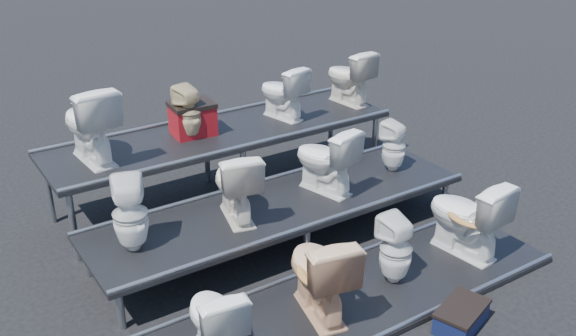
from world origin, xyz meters
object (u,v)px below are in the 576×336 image
toilet_5 (236,184)px  toilet_6 (325,159)px  toilet_8 (89,123)px  step_stool (461,318)px  toilet_1 (319,272)px  toilet_3 (466,216)px  toilet_2 (396,249)px  toilet_11 (349,77)px  toilet_0 (214,319)px  red_crate (193,120)px  toilet_10 (282,92)px  toilet_4 (130,214)px  toilet_7 (394,146)px  toilet_9 (189,113)px

toilet_5 → toilet_6: (1.11, 0.00, -0.00)m
toilet_8 → step_stool: (2.09, -3.40, -1.19)m
toilet_6 → toilet_8: (-2.12, 1.30, 0.45)m
toilet_6 → step_stool: 2.23m
toilet_1 → toilet_6: toilet_6 is taller
toilet_8 → toilet_6: bearing=144.9°
toilet_3 → toilet_2: bearing=-6.6°
toilet_5 → toilet_11: toilet_11 is taller
toilet_0 → toilet_11: (3.36, 2.60, 0.81)m
toilet_6 → red_crate: toilet_6 is taller
toilet_3 → toilet_10: toilet_10 is taller
red_crate → step_stool: 3.72m
toilet_4 → toilet_7: (3.21, 0.00, -0.06)m
toilet_6 → toilet_4: bearing=-14.0°
toilet_8 → toilet_11: size_ratio=1.17×
toilet_8 → toilet_2: bearing=124.2°
toilet_8 → toilet_10: bearing=176.5°
step_stool → toilet_5: bearing=98.7°
toilet_1 → toilet_2: toilet_1 is taller
toilet_0 → toilet_7: bearing=-149.4°
toilet_4 → toilet_11: toilet_11 is taller
toilet_5 → toilet_6: toilet_5 is taller
toilet_8 → red_crate: bearing=-178.9°
toilet_1 → toilet_6: (1.00, 1.30, 0.35)m
toilet_11 → toilet_7: bearing=70.9°
red_crate → toilet_6: bearing=-52.9°
toilet_6 → red_crate: (-0.90, 1.40, 0.19)m
toilet_1 → toilet_6: bearing=-114.9°
toilet_1 → toilet_7: (2.00, 1.30, 0.28)m
toilet_9 → toilet_8: bearing=-11.5°
toilet_3 → toilet_6: bearing=-63.8°
toilet_3 → toilet_7: (0.16, 1.30, 0.27)m
toilet_2 → toilet_9: size_ratio=1.10×
toilet_1 → toilet_7: 2.40m
toilet_6 → toilet_9: (-0.98, 1.30, 0.34)m
step_stool → toilet_11: bearing=49.7°
toilet_4 → toilet_10: toilet_10 is taller
toilet_1 → red_crate: (0.10, 2.70, 0.55)m
toilet_3 → toilet_10: bearing=-84.5°
toilet_11 → step_stool: bearing=63.3°
toilet_1 → step_stool: 1.32m
toilet_1 → toilet_4: 1.80m
toilet_0 → toilet_11: size_ratio=0.98×
toilet_2 → toilet_1: bearing=-0.6°
toilet_6 → toilet_0: bearing=18.5°
toilet_2 → toilet_11: toilet_11 is taller
toilet_1 → toilet_10: toilet_10 is taller
step_stool → toilet_7: bearing=45.4°
red_crate → toilet_3: bearing=-52.9°
toilet_9 → toilet_11: 2.31m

